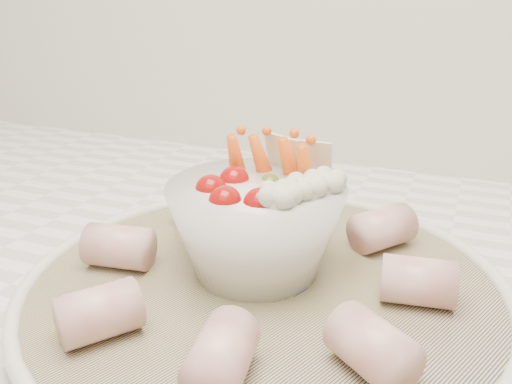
% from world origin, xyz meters
% --- Properties ---
extents(serving_platter, '(0.51, 0.51, 0.02)m').
position_xyz_m(serving_platter, '(-0.13, 1.39, 0.93)').
color(serving_platter, navy).
rests_on(serving_platter, kitchen_counter).
extents(veggie_bowl, '(0.14, 0.14, 0.11)m').
position_xyz_m(veggie_bowl, '(-0.14, 1.41, 0.98)').
color(veggie_bowl, silver).
rests_on(veggie_bowl, serving_platter).
extents(cured_meat_rolls, '(0.30, 0.31, 0.04)m').
position_xyz_m(cured_meat_rolls, '(-0.13, 1.39, 0.95)').
color(cured_meat_rolls, '#C05957').
rests_on(cured_meat_rolls, serving_platter).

